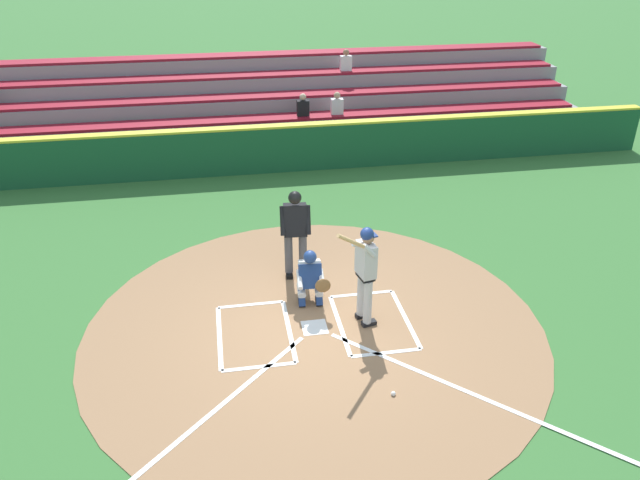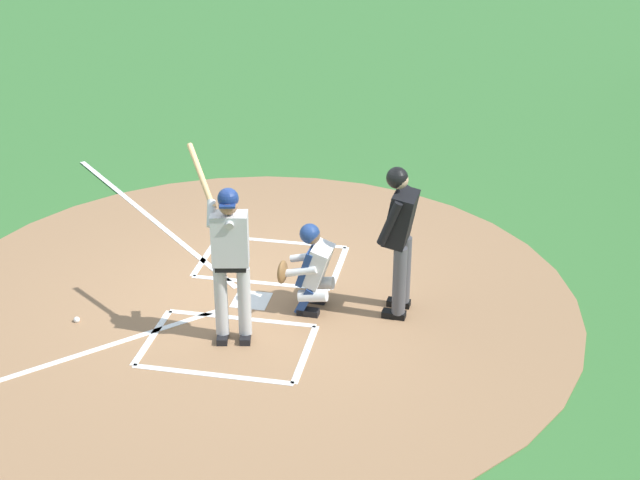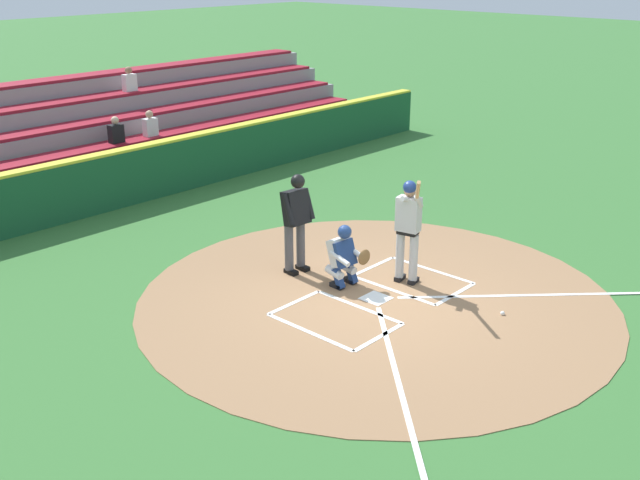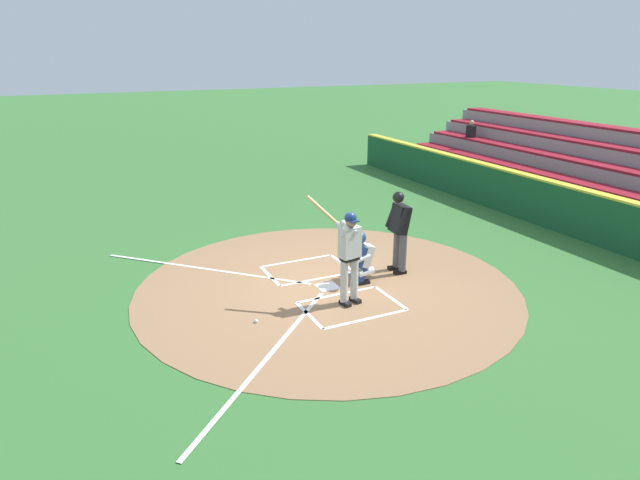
{
  "view_description": "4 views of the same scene",
  "coord_description": "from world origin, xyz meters",
  "px_view_note": "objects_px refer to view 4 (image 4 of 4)",
  "views": [
    {
      "loc": [
        1.42,
        8.77,
        6.5
      ],
      "look_at": [
        -0.25,
        -0.9,
        1.25
      ],
      "focal_mm": 34.97,
      "sensor_mm": 36.0,
      "label": 1
    },
    {
      "loc": [
        -9.89,
        -2.8,
        5.86
      ],
      "look_at": [
        -0.18,
        -0.89,
        1.01
      ],
      "focal_mm": 53.91,
      "sensor_mm": 36.0,
      "label": 2
    },
    {
      "loc": [
        9.17,
        7.1,
        5.45
      ],
      "look_at": [
        0.4,
        -0.91,
        0.94
      ],
      "focal_mm": 42.47,
      "sensor_mm": 36.0,
      "label": 3
    },
    {
      "loc": [
        -9.56,
        4.71,
        4.74
      ],
      "look_at": [
        0.5,
        -0.06,
        0.89
      ],
      "focal_mm": 30.96,
      "sensor_mm": 36.0,
      "label": 4
    }
  ],
  "objects_px": {
    "catcher": "(361,256)",
    "baseball": "(256,321)",
    "batter": "(349,251)",
    "plate_umpire": "(399,226)"
  },
  "relations": [
    {
      "from": "catcher",
      "to": "baseball",
      "type": "bearing_deg",
      "value": 107.39
    },
    {
      "from": "batter",
      "to": "plate_umpire",
      "type": "distance_m",
      "value": 2.01
    },
    {
      "from": "batter",
      "to": "catcher",
      "type": "relative_size",
      "value": 1.88
    },
    {
      "from": "batter",
      "to": "catcher",
      "type": "bearing_deg",
      "value": -41.93
    },
    {
      "from": "batter",
      "to": "baseball",
      "type": "distance_m",
      "value": 2.19
    },
    {
      "from": "batter",
      "to": "plate_umpire",
      "type": "xyz_separation_m",
      "value": [
        0.96,
        -1.76,
        -0.02
      ]
    },
    {
      "from": "catcher",
      "to": "plate_umpire",
      "type": "xyz_separation_m",
      "value": [
        0.13,
        -1.02,
        0.49
      ]
    },
    {
      "from": "batter",
      "to": "catcher",
      "type": "height_order",
      "value": "batter"
    },
    {
      "from": "catcher",
      "to": "plate_umpire",
      "type": "bearing_deg",
      "value": -82.57
    },
    {
      "from": "plate_umpire",
      "to": "baseball",
      "type": "xyz_separation_m",
      "value": [
        -0.96,
        3.67,
        -1.04
      ]
    }
  ]
}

